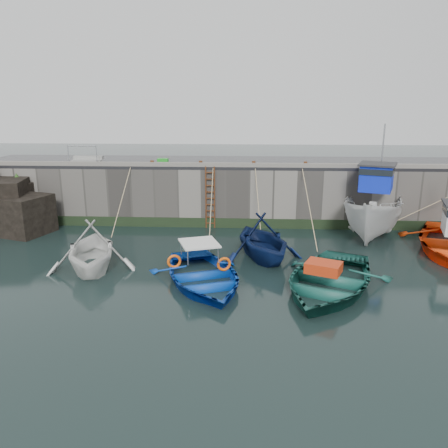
# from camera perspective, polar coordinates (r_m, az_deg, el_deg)

# --- Properties ---
(ground) EXTENTS (120.00, 120.00, 0.00)m
(ground) POSITION_cam_1_polar(r_m,az_deg,el_deg) (13.41, 3.28, -12.19)
(ground) COLOR black
(ground) RESTS_ON ground
(quay_back) EXTENTS (30.00, 5.00, 3.00)m
(quay_back) POSITION_cam_1_polar(r_m,az_deg,el_deg) (24.85, 3.31, 4.40)
(quay_back) COLOR slate
(quay_back) RESTS_ON ground
(road_back) EXTENTS (30.00, 5.00, 0.16)m
(road_back) POSITION_cam_1_polar(r_m,az_deg,el_deg) (24.60, 3.36, 8.02)
(road_back) COLOR black
(road_back) RESTS_ON quay_back
(kerb_back) EXTENTS (30.00, 0.30, 0.20)m
(kerb_back) POSITION_cam_1_polar(r_m,az_deg,el_deg) (22.24, 3.38, 7.71)
(kerb_back) COLOR slate
(kerb_back) RESTS_ON road_back
(algae_back) EXTENTS (30.00, 0.08, 0.50)m
(algae_back) POSITION_cam_1_polar(r_m,az_deg,el_deg) (22.65, 3.27, 0.08)
(algae_back) COLOR black
(algae_back) RESTS_ON ground
(ladder) EXTENTS (0.51, 0.08, 3.20)m
(ladder) POSITION_cam_1_polar(r_m,az_deg,el_deg) (22.37, -1.82, 3.44)
(ladder) COLOR #3F1E0F
(ladder) RESTS_ON ground
(boat_near_white) EXTENTS (4.62, 5.03, 2.22)m
(boat_near_white) POSITION_cam_1_polar(r_m,az_deg,el_deg) (17.91, -16.76, -5.58)
(boat_near_white) COLOR silver
(boat_near_white) RESTS_ON ground
(boat_near_white_rope) EXTENTS (0.04, 4.52, 3.10)m
(boat_near_white_rope) POSITION_cam_1_polar(r_m,az_deg,el_deg) (21.83, -12.99, -1.57)
(boat_near_white_rope) COLOR tan
(boat_near_white_rope) RESTS_ON ground
(boat_near_blue) EXTENTS (5.17, 6.06, 1.06)m
(boat_near_blue) POSITION_cam_1_polar(r_m,az_deg,el_deg) (15.87, -2.77, -7.66)
(boat_near_blue) COLOR #0B3CA8
(boat_near_blue) RESTS_ON ground
(boat_near_blue_rope) EXTENTS (0.04, 5.52, 3.10)m
(boat_near_blue_rope) POSITION_cam_1_polar(r_m,az_deg,el_deg) (20.48, -1.38, -2.28)
(boat_near_blue_rope) COLOR tan
(boat_near_blue_rope) RESTS_ON ground
(boat_near_blacktrim) EXTENTS (4.82, 5.16, 2.20)m
(boat_near_blacktrim) POSITION_cam_1_polar(r_m,az_deg,el_deg) (18.39, 4.97, -4.42)
(boat_near_blacktrim) COLOR #0A1944
(boat_near_blacktrim) RESTS_ON ground
(boat_near_blacktrim_rope) EXTENTS (0.04, 3.34, 3.10)m
(boat_near_blacktrim_rope) POSITION_cam_1_polar(r_m,az_deg,el_deg) (21.76, 4.69, -1.27)
(boat_near_blacktrim_rope) COLOR tan
(boat_near_blacktrim_rope) RESTS_ON ground
(boat_near_navy) EXTENTS (6.04, 6.87, 1.18)m
(boat_near_navy) POSITION_cam_1_polar(r_m,az_deg,el_deg) (15.80, 13.38, -8.19)
(boat_near_navy) COLOR #165046
(boat_near_navy) RESTS_ON ground
(boat_near_navy_rope) EXTENTS (0.04, 5.77, 3.10)m
(boat_near_navy_rope) POSITION_cam_1_polar(r_m,az_deg,el_deg) (20.49, 10.96, -2.56)
(boat_near_navy_rope) COLOR tan
(boat_near_navy_rope) RESTS_ON ground
(boat_far_white) EXTENTS (4.91, 7.33, 5.65)m
(boat_far_white) POSITION_cam_1_polar(r_m,az_deg,el_deg) (22.52, 19.05, 1.42)
(boat_far_white) COLOR silver
(boat_far_white) RESTS_ON ground
(fish_crate) EXTENTS (0.55, 0.39, 0.30)m
(fish_crate) POSITION_cam_1_polar(r_m,az_deg,el_deg) (23.47, -7.98, 8.11)
(fish_crate) COLOR #1C9C20
(fish_crate) RESTS_ON road_back
(railing) EXTENTS (1.60, 1.05, 1.00)m
(railing) POSITION_cam_1_polar(r_m,az_deg,el_deg) (24.87, -17.43, 8.08)
(railing) COLOR #A5A8AD
(railing) RESTS_ON road_back
(bollard_a) EXTENTS (0.18, 0.18, 0.28)m
(bollard_a) POSITION_cam_1_polar(r_m,az_deg,el_deg) (22.87, -9.36, 7.85)
(bollard_a) COLOR #3F1E0F
(bollard_a) RESTS_ON road_back
(bollard_b) EXTENTS (0.18, 0.18, 0.28)m
(bollard_b) POSITION_cam_1_polar(r_m,az_deg,el_deg) (22.47, -3.06, 7.90)
(bollard_b) COLOR #3F1E0F
(bollard_b) RESTS_ON road_back
(bollard_c) EXTENTS (0.18, 0.18, 0.28)m
(bollard_c) POSITION_cam_1_polar(r_m,az_deg,el_deg) (22.34, 3.90, 7.84)
(bollard_c) COLOR #3F1E0F
(bollard_c) RESTS_ON road_back
(bollard_d) EXTENTS (0.18, 0.18, 0.28)m
(bollard_d) POSITION_cam_1_polar(r_m,az_deg,el_deg) (22.53, 10.59, 7.68)
(bollard_d) COLOR #3F1E0F
(bollard_d) RESTS_ON road_back
(bollard_e) EXTENTS (0.18, 0.18, 0.28)m
(bollard_e) POSITION_cam_1_polar(r_m,az_deg,el_deg) (23.16, 18.53, 7.35)
(bollard_e) COLOR #3F1E0F
(bollard_e) RESTS_ON road_back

